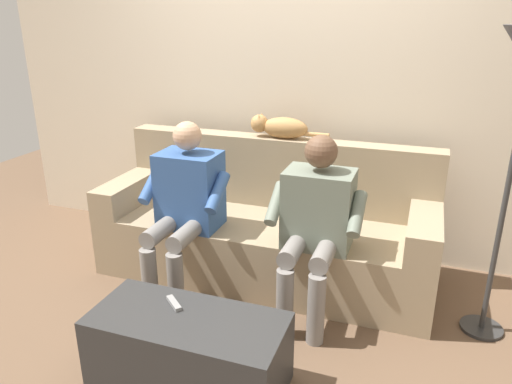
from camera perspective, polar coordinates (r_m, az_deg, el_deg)
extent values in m
plane|color=brown|center=(2.97, -3.50, -15.77)|extent=(8.00, 8.00, 0.00)
cube|color=beige|center=(3.65, 4.12, 12.41)|extent=(4.81, 0.06, 2.51)
cube|color=#9E896B|center=(3.34, 0.47, -7.14)|extent=(1.87, 0.62, 0.42)
cube|color=#9E896B|center=(3.58, 2.55, -0.83)|extent=(2.26, 0.17, 0.93)
cube|color=#9E896B|center=(3.15, 18.71, -8.10)|extent=(0.20, 0.62, 0.62)
cube|color=#9E896B|center=(3.73, -14.71, -3.15)|extent=(0.20, 0.62, 0.62)
cube|color=#2D2D2D|center=(2.53, -7.91, -17.98)|extent=(0.95, 0.44, 0.38)
cube|color=slate|center=(2.90, 7.33, -1.97)|extent=(0.40, 0.28, 0.47)
sphere|color=brown|center=(2.79, 7.65, 4.73)|extent=(0.19, 0.19, 0.19)
cylinder|color=gray|center=(2.80, 8.14, -6.98)|extent=(0.11, 0.37, 0.11)
cylinder|color=gray|center=(2.83, 4.56, -6.47)|extent=(0.11, 0.37, 0.11)
cylinder|color=gray|center=(2.77, 7.06, -13.54)|extent=(0.10, 0.10, 0.42)
cylinder|color=gray|center=(2.81, 3.39, -12.93)|extent=(0.10, 0.10, 0.42)
cylinder|color=slate|center=(2.78, 11.80, -2.54)|extent=(0.08, 0.27, 0.22)
cylinder|color=slate|center=(2.87, 2.37, -1.36)|extent=(0.08, 0.27, 0.22)
cube|color=#335693|center=(3.17, -7.76, 0.23)|extent=(0.39, 0.29, 0.50)
sphere|color=tan|center=(3.07, -8.08, 6.55)|extent=(0.18, 0.18, 0.18)
cylinder|color=gray|center=(3.04, -7.83, -4.65)|extent=(0.11, 0.41, 0.11)
cylinder|color=gray|center=(3.12, -10.78, -4.15)|extent=(0.11, 0.41, 0.11)
cylinder|color=gray|center=(3.00, -9.39, -10.80)|extent=(0.10, 0.10, 0.42)
cylinder|color=gray|center=(3.09, -12.37, -10.11)|extent=(0.10, 0.10, 0.42)
cylinder|color=#335693|center=(3.00, -4.54, -0.06)|extent=(0.08, 0.27, 0.22)
cylinder|color=#335693|center=(3.20, -12.14, 0.90)|extent=(0.08, 0.27, 0.22)
ellipsoid|color=#B7844C|center=(3.41, 3.41, 7.52)|extent=(0.33, 0.14, 0.15)
sphere|color=#B7844C|center=(3.46, 0.41, 8.07)|extent=(0.13, 0.13, 0.13)
cone|color=#B7844C|center=(3.48, 0.68, 8.97)|extent=(0.04, 0.04, 0.04)
cone|color=#B7844C|center=(3.42, 0.33, 8.78)|extent=(0.04, 0.04, 0.04)
cylinder|color=#B7844C|center=(3.36, 7.07, 6.71)|extent=(0.18, 0.03, 0.03)
cube|color=gray|center=(2.51, -9.62, -12.75)|extent=(0.12, 0.11, 0.02)
cylinder|color=#2D2D2D|center=(3.24, 24.93, -14.26)|extent=(0.24, 0.24, 0.02)
cylinder|color=#333333|center=(2.91, 27.14, -1.45)|extent=(0.03, 0.03, 1.57)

